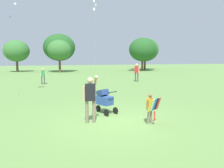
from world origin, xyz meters
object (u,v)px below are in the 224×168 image
stroller (104,99)px  person_red_shirt (137,71)px  person_adult_flyer (90,96)px  person_sitting_far (43,75)px  child_with_butterfly_kite (151,106)px

stroller → person_red_shirt: size_ratio=0.62×
person_adult_flyer → stroller: bearing=54.4°
stroller → person_sitting_far: person_sitting_far is taller
person_adult_flyer → person_red_shirt: size_ratio=0.98×
stroller → person_red_shirt: bearing=60.8°
person_red_shirt → person_adult_flyer: bearing=-119.9°
stroller → person_sitting_far: 11.51m
person_sitting_far → stroller: bearing=-76.3°
child_with_butterfly_kite → person_adult_flyer: person_adult_flyer is taller
person_adult_flyer → person_red_shirt: (6.84, 11.91, 0.04)m
child_with_butterfly_kite → person_red_shirt: bearing=69.1°
child_with_butterfly_kite → person_adult_flyer: bearing=160.0°
child_with_butterfly_kite → person_sitting_far: (-3.94, 13.05, 0.19)m
stroller → person_red_shirt: (6.03, 10.78, 0.43)m
stroller → person_sitting_far: size_ratio=0.77×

